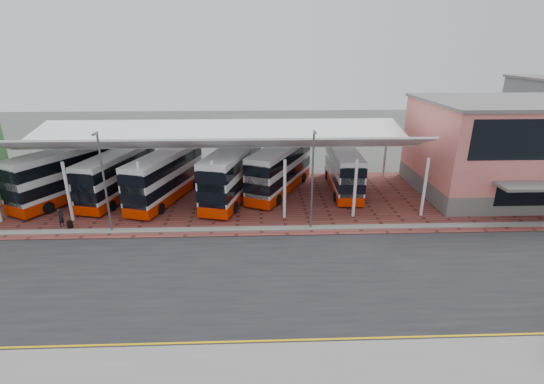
% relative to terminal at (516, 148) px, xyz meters
% --- Properties ---
extents(ground, '(140.00, 140.00, 0.00)m').
position_rel_terminal_xyz_m(ground, '(-23.00, -13.92, -4.66)').
color(ground, '#434641').
extents(road, '(120.00, 14.00, 0.02)m').
position_rel_terminal_xyz_m(road, '(-23.00, -14.92, -4.65)').
color(road, black).
rests_on(road, ground).
extents(forecourt, '(72.00, 16.00, 0.06)m').
position_rel_terminal_xyz_m(forecourt, '(-21.00, -0.92, -4.63)').
color(forecourt, brown).
rests_on(forecourt, ground).
extents(sidewalk, '(120.00, 4.00, 0.14)m').
position_rel_terminal_xyz_m(sidewalk, '(-23.00, -22.92, -4.59)').
color(sidewalk, slate).
rests_on(sidewalk, ground).
extents(north_kerb, '(120.00, 0.80, 0.14)m').
position_rel_terminal_xyz_m(north_kerb, '(-23.00, -7.72, -4.59)').
color(north_kerb, slate).
rests_on(north_kerb, ground).
extents(yellow_line_near, '(120.00, 0.12, 0.01)m').
position_rel_terminal_xyz_m(yellow_line_near, '(-23.00, -20.92, -4.63)').
color(yellow_line_near, '#E5AB04').
rests_on(yellow_line_near, road).
extents(yellow_line_far, '(120.00, 0.12, 0.01)m').
position_rel_terminal_xyz_m(yellow_line_far, '(-23.00, -20.62, -4.63)').
color(yellow_line_far, '#E5AB04').
rests_on(yellow_line_far, road).
extents(canopy, '(37.00, 11.63, 7.07)m').
position_rel_terminal_xyz_m(canopy, '(-29.00, 0.01, 1.14)').
color(canopy, silver).
rests_on(canopy, ground).
extents(terminal, '(18.40, 14.40, 9.25)m').
position_rel_terminal_xyz_m(terminal, '(0.00, 0.00, 0.00)').
color(terminal, '#615D5B').
rests_on(terminal, ground).
extents(lamp_west, '(0.16, 0.90, 8.07)m').
position_rel_terminal_xyz_m(lamp_west, '(-37.00, -7.65, -0.30)').
color(lamp_west, '#4E4F55').
rests_on(lamp_west, ground).
extents(lamp_east, '(0.16, 0.90, 8.07)m').
position_rel_terminal_xyz_m(lamp_east, '(-21.00, -7.65, -0.30)').
color(lamp_east, '#4E4F55').
rests_on(lamp_east, ground).
extents(bus_0, '(7.95, 11.81, 4.90)m').
position_rel_terminal_xyz_m(bus_0, '(-43.20, 0.14, -2.16)').
color(bus_0, silver).
rests_on(bus_0, forecourt).
extents(bus_1, '(4.90, 11.04, 4.43)m').
position_rel_terminal_xyz_m(bus_1, '(-38.75, 0.20, -2.40)').
color(bus_1, silver).
rests_on(bus_1, forecourt).
extents(bus_2, '(5.62, 11.34, 4.56)m').
position_rel_terminal_xyz_m(bus_2, '(-34.02, -0.60, -2.33)').
color(bus_2, silver).
rests_on(bus_2, forecourt).
extents(bus_3, '(5.61, 12.10, 4.86)m').
position_rel_terminal_xyz_m(bus_3, '(-27.64, -0.37, -2.18)').
color(bus_3, silver).
rests_on(bus_3, forecourt).
extents(bus_4, '(7.18, 11.32, 4.65)m').
position_rel_terminal_xyz_m(bus_4, '(-23.00, 1.21, -2.29)').
color(bus_4, silver).
rests_on(bus_4, forecourt).
extents(bus_5, '(2.98, 10.55, 4.31)m').
position_rel_terminal_xyz_m(bus_5, '(-16.57, 1.38, -2.46)').
color(bus_5, silver).
rests_on(bus_5, forecourt).
extents(pedestrian, '(0.52, 0.66, 1.58)m').
position_rel_terminal_xyz_m(pedestrian, '(-41.33, -6.63, -3.81)').
color(pedestrian, black).
rests_on(pedestrian, forecourt).
extents(suitcase, '(0.35, 0.25, 0.61)m').
position_rel_terminal_xyz_m(suitcase, '(-40.56, -6.93, -4.30)').
color(suitcase, black).
rests_on(suitcase, forecourt).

